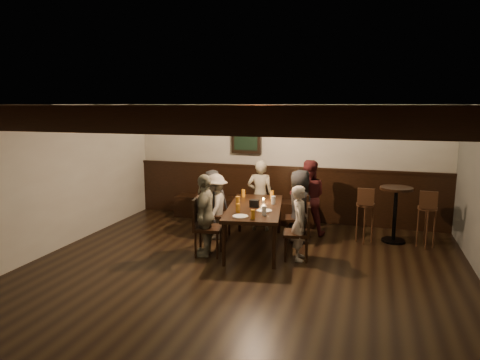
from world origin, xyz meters
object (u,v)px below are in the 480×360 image
(chair_left_far, at_px, (207,238))
(person_right_far, at_px, (300,223))
(chair_left_near, at_px, (218,223))
(person_right_near, at_px, (300,206))
(high_top_table, at_px, (395,206))
(person_left_far, at_px, (205,215))
(person_bench_centre, at_px, (260,195))
(dining_table, at_px, (255,210))
(person_left_near, at_px, (216,206))
(person_bench_right, at_px, (308,197))
(bar_stool_left, at_px, (365,222))
(person_bench_left, at_px, (212,200))
(bar_stool_right, at_px, (426,226))
(chair_right_far, at_px, (297,242))
(chair_right_near, at_px, (297,227))

(chair_left_far, bearing_deg, person_right_far, 90.00)
(chair_left_near, bearing_deg, person_right_near, 90.00)
(person_right_far, distance_m, high_top_table, 1.99)
(chair_left_near, xyz_separation_m, high_top_table, (3.05, 0.71, 0.37))
(person_left_far, bearing_deg, person_bench_centre, 153.43)
(person_left_far, bearing_deg, dining_table, 120.96)
(person_left_near, bearing_deg, person_right_near, 90.00)
(person_bench_right, xyz_separation_m, bar_stool_left, (1.03, -0.21, -0.33))
(person_left_far, bearing_deg, person_bench_left, -173.66)
(chair_left_near, xyz_separation_m, bar_stool_right, (3.55, 0.55, 0.10))
(person_left_far, xyz_separation_m, bar_stool_right, (3.43, 1.45, -0.29))
(dining_table, height_order, chair_right_far, chair_right_far)
(chair_left_near, distance_m, person_left_near, 0.32)
(chair_left_near, relative_size, person_left_near, 0.76)
(person_right_far, bearing_deg, chair_left_near, 58.50)
(person_bench_centre, xyz_separation_m, bar_stool_right, (2.94, -0.16, -0.31))
(person_bench_centre, height_order, high_top_table, person_bench_centre)
(chair_left_near, height_order, person_bench_centre, person_bench_centre)
(bar_stool_right, bearing_deg, chair_right_far, -144.26)
(person_bench_right, xyz_separation_m, high_top_table, (1.53, -0.00, -0.06))
(chair_left_near, xyz_separation_m, person_left_far, (0.12, -0.89, 0.39))
(person_left_near, relative_size, bar_stool_right, 1.18)
(dining_table, xyz_separation_m, person_bench_left, (-1.04, 0.74, -0.07))
(chair_left_far, bearing_deg, chair_right_near, 122.04)
(bar_stool_left, bearing_deg, person_left_near, -167.93)
(person_left_far, distance_m, bar_stool_right, 3.74)
(person_right_near, bearing_deg, chair_left_far, 121.48)
(high_top_table, relative_size, bar_stool_right, 0.99)
(chair_right_near, bearing_deg, high_top_table, -83.55)
(chair_right_near, distance_m, person_left_far, 1.77)
(person_bench_centre, bearing_deg, chair_right_near, 140.13)
(chair_right_far, relative_size, person_right_far, 0.75)
(person_left_far, height_order, person_right_near, person_left_far)
(person_bench_right, bearing_deg, bar_stool_left, 158.94)
(person_left_near, xyz_separation_m, person_left_far, (0.15, -0.89, 0.07))
(chair_right_far, distance_m, person_right_near, 0.98)
(chair_left_near, bearing_deg, chair_left_far, -0.06)
(person_right_near, bearing_deg, high_top_table, -83.42)
(dining_table, distance_m, person_bench_right, 1.27)
(bar_stool_left, bearing_deg, person_left_far, -149.23)
(person_bench_centre, relative_size, person_bench_right, 0.98)
(person_bench_right, relative_size, bar_stool_right, 1.41)
(person_right_near, distance_m, high_top_table, 1.67)
(chair_right_near, relative_size, person_bench_centre, 0.64)
(bar_stool_right, bearing_deg, person_left_near, -166.58)
(chair_right_near, bearing_deg, person_bench_left, 74.46)
(chair_right_near, bearing_deg, person_bench_right, -21.98)
(person_bench_right, bearing_deg, chair_left_near, 15.53)
(bar_stool_left, bearing_deg, bar_stool_right, 3.82)
(person_bench_centre, bearing_deg, high_top_table, 170.38)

